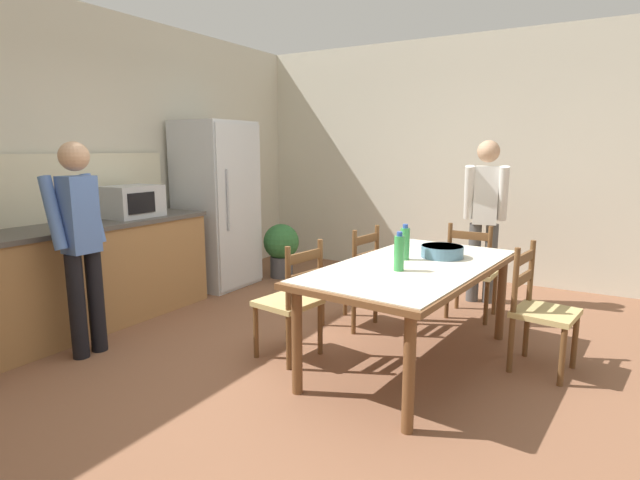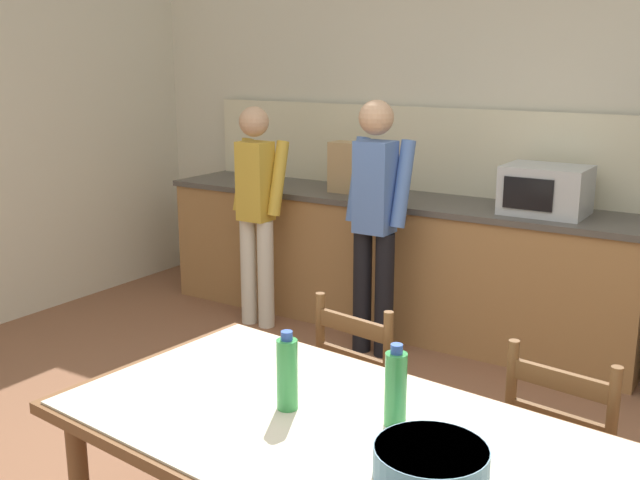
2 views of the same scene
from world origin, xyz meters
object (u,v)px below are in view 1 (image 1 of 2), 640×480
object	(u,v)px
bottle_off_centre	(405,243)
person_by_table	(485,213)
refrigerator	(217,205)
chair_head_end	(471,272)
microwave	(132,201)
person_at_counter	(80,238)
bottle_near_centre	(399,253)
chair_side_near_right	(540,310)
potted_plant	(281,247)
dining_table	(414,274)
chair_side_far_right	(353,278)
serving_bowl	(442,251)
chair_side_far_left	(292,302)

from	to	relation	value
bottle_off_centre	person_by_table	bearing A→B (deg)	-6.88
refrigerator	chair_head_end	bearing A→B (deg)	-83.72
microwave	chair_head_end	size ratio (longest dim) A/B	0.55
bottle_off_centre	chair_head_end	xyz separation A→B (m)	(1.15, -0.23, -0.44)
chair_head_end	person_at_counter	world-z (taller)	person_at_counter
bottle_near_centre	chair_side_near_right	xyz separation A→B (m)	(0.61, -0.85, -0.44)
chair_head_end	chair_side_near_right	bearing A→B (deg)	129.12
potted_plant	refrigerator	bearing A→B (deg)	147.09
microwave	chair_side_near_right	world-z (taller)	microwave
dining_table	potted_plant	distance (m)	2.82
refrigerator	chair_side_far_right	size ratio (longest dim) A/B	2.07
person_at_counter	person_by_table	size ratio (longest dim) A/B	0.98
chair_side_near_right	bottle_off_centre	bearing A→B (deg)	113.62
bottle_near_centre	person_by_table	world-z (taller)	person_by_table
serving_bowl	potted_plant	world-z (taller)	serving_bowl
chair_head_end	chair_side_far_right	size ratio (longest dim) A/B	1.00
chair_side_near_right	person_by_table	xyz separation A→B (m)	(1.45, 0.73, 0.49)
bottle_near_centre	person_by_table	bearing A→B (deg)	-3.16
serving_bowl	chair_side_near_right	world-z (taller)	chair_side_near_right
bottle_near_centre	chair_head_end	distance (m)	1.57
microwave	bottle_near_centre	size ratio (longest dim) A/B	1.85
chair_head_end	microwave	bearing A→B (deg)	27.95
bottle_off_centre	serving_bowl	xyz separation A→B (m)	(0.22, -0.22, -0.07)
chair_side_far_right	person_by_table	bearing A→B (deg)	154.59
chair_side_near_right	potted_plant	bearing A→B (deg)	76.62
dining_table	bottle_near_centre	size ratio (longest dim) A/B	7.49
bottle_near_centre	bottle_off_centre	size ratio (longest dim) A/B	1.00
bottle_off_centre	person_at_counter	distance (m)	2.44
refrigerator	dining_table	size ratio (longest dim) A/B	0.93
dining_table	potted_plant	world-z (taller)	dining_table
bottle_near_centre	person_at_counter	distance (m)	2.37
bottle_off_centre	chair_side_far_left	distance (m)	0.96
dining_table	person_by_table	bearing A→B (deg)	-2.88
bottle_off_centre	serving_bowl	world-z (taller)	bottle_off_centre
refrigerator	dining_table	bearing A→B (deg)	-109.12
dining_table	serving_bowl	distance (m)	0.37
serving_bowl	person_at_counter	size ratio (longest dim) A/B	0.20
refrigerator	bottle_near_centre	world-z (taller)	refrigerator
chair_side_near_right	person_at_counter	world-z (taller)	person_at_counter
serving_bowl	chair_side_far_left	xyz separation A→B (m)	(-0.70, 0.93, -0.37)
refrigerator	potted_plant	world-z (taller)	refrigerator
chair_head_end	chair_side_far_left	xyz separation A→B (m)	(-1.62, 0.94, 0.00)
chair_head_end	person_at_counter	xyz separation A→B (m)	(-2.37, 2.34, 0.48)
potted_plant	dining_table	bearing A→B (deg)	-125.00
chair_head_end	person_by_table	size ratio (longest dim) A/B	0.55
bottle_near_centre	serving_bowl	xyz separation A→B (m)	(0.57, -0.13, -0.07)
bottle_near_centre	potted_plant	world-z (taller)	bottle_near_centre
chair_side_far_right	chair_side_near_right	distance (m)	1.58
serving_bowl	person_by_table	size ratio (longest dim) A/B	0.19
bottle_off_centre	refrigerator	bearing A→B (deg)	72.23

